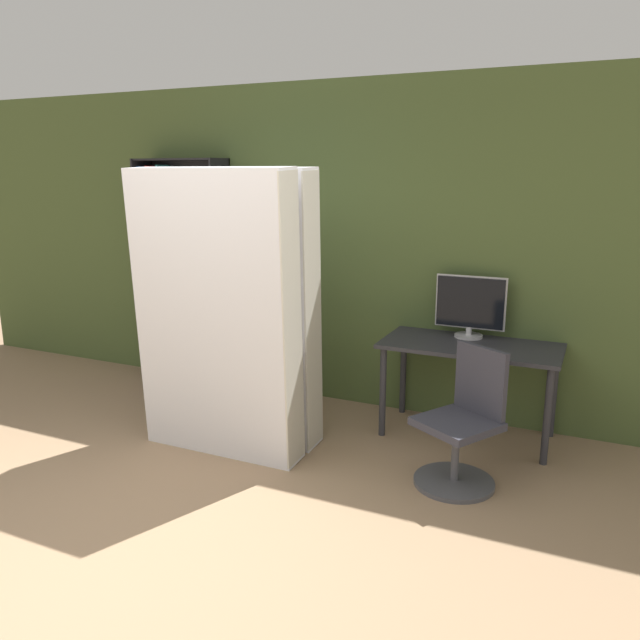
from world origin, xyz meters
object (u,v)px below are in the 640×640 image
Objects in this scene: monitor at (470,306)px; mattress_far at (241,308)px; office_chair at (462,431)px; mattress_near at (217,316)px; bookshelf at (178,272)px.

monitor is 0.27× the size of mattress_far.
mattress_far is at bearing 178.07° from office_chair.
mattress_far is at bearing 90.00° from mattress_near.
office_chair is 1.81m from mattress_near.
bookshelf is 1.04× the size of mattress_far.
mattress_near reaches higher than mattress_far.
monitor is 0.25× the size of bookshelf.
mattress_far is at bearing -149.14° from monitor.
mattress_near is 0.31m from mattress_far.
bookshelf is 1.04× the size of mattress_near.
monitor is 1.92m from mattress_near.
bookshelf reaches higher than mattress_far.
mattress_far is (0.00, 0.31, -0.00)m from mattress_near.
mattress_near is 1.00× the size of mattress_far.
monitor is 0.26× the size of mattress_near.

